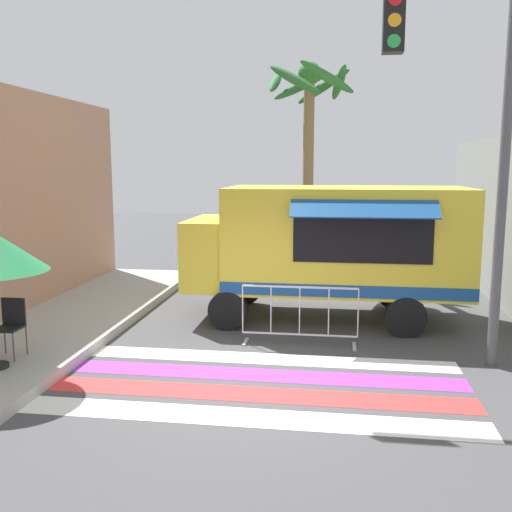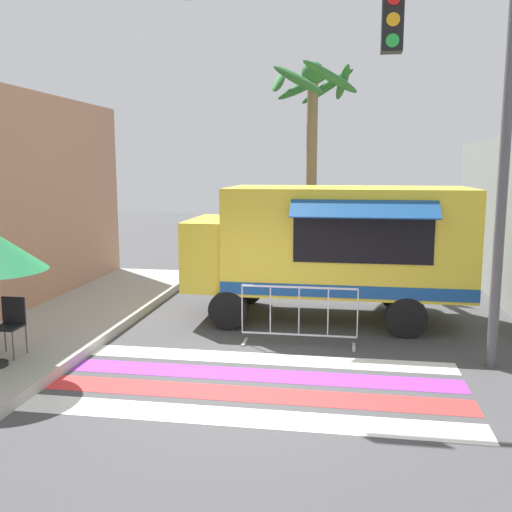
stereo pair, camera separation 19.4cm
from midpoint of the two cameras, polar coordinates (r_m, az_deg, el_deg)
ground_plane at (r=8.66m, az=-1.12°, el=-12.71°), size 60.00×60.00×0.00m
crosswalk_painted at (r=8.67m, az=-1.11°, el=-12.65°), size 6.40×2.84×0.01m
food_truck at (r=11.92m, az=6.37°, el=1.42°), size 5.70×2.81×2.78m
traffic_signal_pole at (r=9.48m, az=17.14°, el=15.36°), size 5.16×0.29×6.25m
folding_chair at (r=10.01m, az=-23.82°, el=-6.03°), size 0.40×0.40×0.94m
barricade_front at (r=10.30m, az=3.83°, el=-6.01°), size 2.09×0.44×1.09m
palm_tree at (r=15.52m, az=4.95°, el=13.58°), size 2.32×2.50×5.89m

